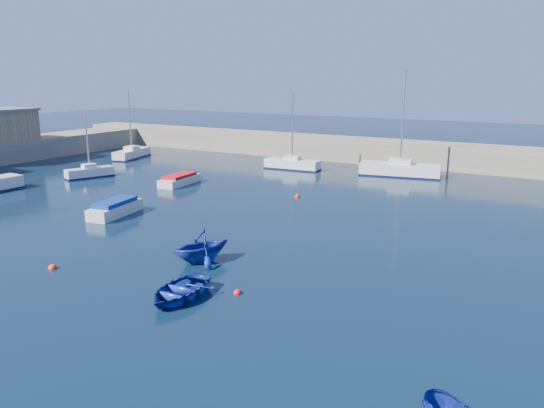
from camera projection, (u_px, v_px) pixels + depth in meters
The scene contains 13 objects.
ground at pixel (78, 334), 20.52m from camera, with size 220.00×220.00×0.00m, color black.
back_wall at pixel (411, 154), 58.92m from camera, with size 96.00×4.50×2.60m, color gray.
sailboat_3 at pixel (90, 172), 51.89m from camera, with size 2.81×4.71×6.19m.
sailboat_4 at pixel (132, 153), 64.27m from camera, with size 3.23×6.41×8.15m.
sailboat_5 at pixel (292, 164), 56.49m from camera, with size 6.05×2.06×7.90m.
sailboat_6 at pixel (400, 169), 52.68m from camera, with size 8.08×3.52×10.22m.
motorboat_1 at pixel (115, 208), 37.84m from camera, with size 2.33×4.75×1.12m.
motorboat_2 at pixel (180, 180), 48.62m from camera, with size 2.09×4.82×0.96m.
dinghy_center at pixel (179, 290), 23.69m from camera, with size 2.68×3.75×0.78m, color navy.
dinghy_left at pixel (201, 246), 28.27m from camera, with size 2.90×3.36×1.77m, color navy.
buoy_0 at pixel (53, 268), 27.46m from camera, with size 0.46×0.46×0.46m, color #F4340C.
buoy_1 at pixel (238, 293), 24.33m from camera, with size 0.39×0.39×0.39m, color red.
buoy_3 at pixel (297, 197), 43.69m from camera, with size 0.46×0.46×0.46m, color #F4340C.
Camera 1 is at (15.91, -12.47, 9.72)m, focal length 35.00 mm.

